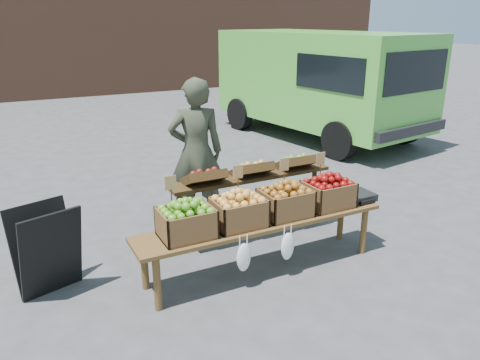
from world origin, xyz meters
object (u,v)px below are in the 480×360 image
crate_red_apples (285,203)px  crate_golden_apples (186,223)px  weighing_scale (358,196)px  crate_green_apples (328,194)px  vendor (196,152)px  delivery_van (319,86)px  crate_russet_pears (238,212)px  display_bench (262,245)px  back_table (251,197)px  chalkboard_sign (47,250)px

crate_red_apples → crate_golden_apples: bearing=180.0°
crate_red_apples → weighing_scale: size_ratio=1.47×
crate_golden_apples → crate_green_apples: (1.65, 0.00, 0.00)m
crate_green_apples → crate_golden_apples: bearing=180.0°
vendor → delivery_van: bearing=-127.0°
crate_russet_pears → weighing_scale: 1.53m
weighing_scale → delivery_van: bearing=58.6°
delivery_van → vendor: 5.20m
display_bench → weighing_scale: bearing=0.0°
back_table → display_bench: bearing=-110.3°
delivery_van → crate_russet_pears: size_ratio=10.06×
chalkboard_sign → crate_green_apples: 2.92m
back_table → crate_green_apples: bearing=-52.2°
vendor → weighing_scale: vendor is taller
chalkboard_sign → weighing_scale: size_ratio=2.61×
chalkboard_sign → crate_red_apples: chalkboard_sign is taller
back_table → crate_green_apples: back_table is taller
crate_russet_pears → crate_green_apples: 1.10m
delivery_van → chalkboard_sign: bearing=-155.5°
delivery_van → crate_green_apples: 5.62m
vendor → crate_red_apples: (0.39, -1.48, -0.22)m
back_table → weighing_scale: back_table is taller
weighing_scale → vendor: bearing=132.7°
chalkboard_sign → crate_golden_apples: chalkboard_sign is taller
crate_golden_apples → weighing_scale: 2.08m
back_table → delivery_van: bearing=45.6°
delivery_van → crate_golden_apples: size_ratio=10.06×
vendor → crate_russet_pears: size_ratio=3.74×
display_bench → weighing_scale: 1.29m
crate_golden_apples → crate_russet_pears: (0.55, 0.00, 0.00)m
back_table → crate_red_apples: back_table is taller
back_table → crate_golden_apples: back_table is taller
vendor → display_bench: (0.11, -1.48, -0.65)m
display_bench → crate_russet_pears: size_ratio=5.40×
back_table → crate_golden_apples: size_ratio=4.20×
crate_green_apples → weighing_scale: bearing=0.0°
back_table → crate_red_apples: bearing=-89.3°
back_table → weighing_scale: (0.98, -0.72, 0.09)m
delivery_van → display_bench: (-4.05, -4.59, -0.84)m
crate_golden_apples → back_table: bearing=33.4°
back_table → vendor: bearing=116.6°
vendor → crate_golden_apples: size_ratio=3.74×
back_table → display_bench: 0.80m
crate_red_apples → display_bench: bearing=180.0°
display_bench → crate_red_apples: bearing=0.0°
crate_russet_pears → vendor: bearing=83.8°
display_bench → crate_golden_apples: crate_golden_apples is taller
crate_green_apples → weighing_scale: (0.43, 0.00, -0.10)m
crate_red_apples → crate_green_apples: 0.55m
back_table → crate_russet_pears: size_ratio=4.20×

